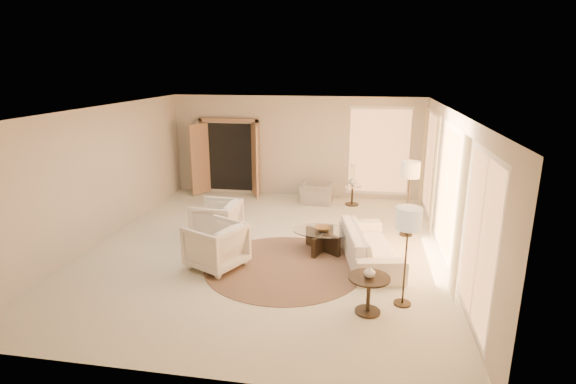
% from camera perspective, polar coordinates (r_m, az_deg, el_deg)
% --- Properties ---
extents(room, '(7.04, 8.04, 2.83)m').
position_cam_1_polar(room, '(8.80, -3.01, 1.29)').
color(room, beige).
rests_on(room, ground).
extents(windows_right, '(0.10, 6.40, 2.40)m').
position_cam_1_polar(windows_right, '(8.84, 19.52, 0.12)').
color(windows_right, '#EFA35F').
rests_on(windows_right, room).
extents(window_back_corner, '(1.70, 0.10, 2.40)m').
position_cam_1_polar(window_back_corner, '(12.47, 11.50, 5.07)').
color(window_back_corner, '#EFA35F').
rests_on(window_back_corner, room).
extents(curtains_right, '(0.06, 5.20, 2.60)m').
position_cam_1_polar(curtains_right, '(9.70, 18.37, 1.27)').
color(curtains_right, beige).
rests_on(curtains_right, room).
extents(french_doors, '(1.95, 0.66, 2.16)m').
position_cam_1_polar(french_doors, '(12.96, -7.49, 4.38)').
color(french_doors, '#A67C59').
rests_on(french_doors, room).
extents(area_rug, '(3.85, 3.85, 0.01)m').
position_cam_1_polar(area_rug, '(8.43, -0.50, -9.42)').
color(area_rug, '#442D21').
rests_on(area_rug, room).
extents(sofa, '(1.28, 2.35, 0.65)m').
position_cam_1_polar(sofa, '(8.69, 10.32, -6.63)').
color(sofa, white).
rests_on(sofa, room).
extents(armchair_left, '(0.90, 0.95, 0.92)m').
position_cam_1_polar(armchair_left, '(9.68, -9.07, -3.33)').
color(armchair_left, white).
rests_on(armchair_left, room).
extents(armchair_right, '(1.16, 1.19, 0.93)m').
position_cam_1_polar(armchair_right, '(8.35, -9.13, -6.46)').
color(armchair_right, white).
rests_on(armchair_right, room).
extents(accent_chair, '(0.87, 0.58, 0.75)m').
position_cam_1_polar(accent_chair, '(12.09, 3.63, 0.28)').
color(accent_chair, gray).
rests_on(accent_chair, room).
extents(coffee_table, '(1.49, 1.49, 0.44)m').
position_cam_1_polar(coffee_table, '(9.03, 4.43, -5.85)').
color(coffee_table, black).
rests_on(coffee_table, room).
extents(end_table, '(0.62, 0.62, 0.59)m').
position_cam_1_polar(end_table, '(6.93, 10.22, -11.94)').
color(end_table, black).
rests_on(end_table, room).
extents(side_table, '(0.48, 0.48, 0.55)m').
position_cam_1_polar(side_table, '(12.06, 8.15, -0.09)').
color(side_table, '#30271B').
rests_on(side_table, room).
extents(floor_lamp_near, '(0.40, 0.40, 1.65)m').
position_cam_1_polar(floor_lamp_near, '(9.85, 15.27, 2.34)').
color(floor_lamp_near, '#30271B').
rests_on(floor_lamp_near, room).
extents(floor_lamp_far, '(0.38, 0.38, 1.58)m').
position_cam_1_polar(floor_lamp_far, '(6.90, 15.04, -3.82)').
color(floor_lamp_far, '#30271B').
rests_on(floor_lamp_far, room).
extents(bowl, '(0.36, 0.36, 0.08)m').
position_cam_1_polar(bowl, '(8.96, 4.46, -4.65)').
color(bowl, brown).
rests_on(bowl, coffee_table).
extents(end_vase, '(0.19, 0.19, 0.18)m').
position_cam_1_polar(end_vase, '(6.81, 10.33, -9.92)').
color(end_vase, white).
rests_on(end_vase, end_table).
extents(side_vase, '(0.29, 0.29, 0.23)m').
position_cam_1_polar(side_vase, '(11.97, 8.22, 1.43)').
color(side_vase, white).
rests_on(side_vase, side_table).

